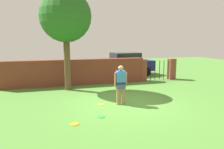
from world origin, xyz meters
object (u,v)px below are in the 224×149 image
car (125,64)px  tree (66,17)px  person (121,83)px  frisbee_green (101,117)px  frisbee_orange (75,124)px  frisbee_yellow (101,104)px

car → tree: bearing=32.4°
person → frisbee_green: 1.87m
tree → frisbee_green: bearing=-80.3°
tree → person: (1.88, -3.23, -2.90)m
tree → person: 4.73m
person → car: size_ratio=0.37×
person → frisbee_orange: (-2.08, -1.59, -0.89)m
tree → frisbee_green: tree is taller
person → frisbee_orange: bearing=39.3°
tree → car: 6.50m
tree → frisbee_yellow: (1.08, -3.07, -3.79)m
person → car: (2.69, 6.79, -0.04)m
person → frisbee_yellow: person is taller
tree → frisbee_orange: bearing=-92.3°
tree → person: bearing=-59.7°
person → frisbee_yellow: bearing=-9.1°
frisbee_green → person: bearing=46.5°
frisbee_green → tree: bearing=99.7°
car → frisbee_green: (-3.82, -7.98, -0.85)m
car → frisbee_yellow: 7.55m
person → frisbee_green: (-1.13, -1.19, -0.89)m
frisbee_orange → tree: bearing=87.7°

